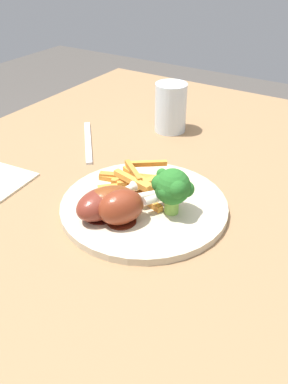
% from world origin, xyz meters
% --- Properties ---
extents(dining_table, '(1.10, 0.88, 0.73)m').
position_xyz_m(dining_table, '(0.00, 0.00, 0.63)').
color(dining_table, '#8E6B47').
rests_on(dining_table, ground_plane).
extents(dinner_plate, '(0.26, 0.26, 0.01)m').
position_xyz_m(dinner_plate, '(-0.07, -0.04, 0.73)').
color(dinner_plate, beige).
rests_on(dinner_plate, dining_table).
extents(broccoli_floret_front, '(0.06, 0.06, 0.07)m').
position_xyz_m(broccoli_floret_front, '(-0.07, -0.09, 0.79)').
color(broccoli_floret_front, '#84BE49').
rests_on(broccoli_floret_front, dinner_plate).
extents(carrot_fries_pile, '(0.11, 0.14, 0.03)m').
position_xyz_m(carrot_fries_pile, '(-0.03, -0.01, 0.75)').
color(carrot_fries_pile, orange).
rests_on(carrot_fries_pile, dinner_plate).
extents(chicken_drumstick_near, '(0.13, 0.11, 0.05)m').
position_xyz_m(chicken_drumstick_near, '(-0.12, -0.02, 0.76)').
color(chicken_drumstick_near, '#55220E').
rests_on(chicken_drumstick_near, dinner_plate).
extents(chicken_drumstick_far, '(0.12, 0.09, 0.05)m').
position_xyz_m(chicken_drumstick_far, '(-0.12, -0.04, 0.77)').
color(chicken_drumstick_far, '#561C0F').
rests_on(chicken_drumstick_far, dinner_plate).
extents(chicken_drumstick_extra, '(0.13, 0.07, 0.04)m').
position_xyz_m(chicken_drumstick_extra, '(-0.13, -0.01, 0.76)').
color(chicken_drumstick_extra, '#4E1911').
rests_on(chicken_drumstick_extra, dinner_plate).
extents(fork, '(0.15, 0.13, 0.00)m').
position_xyz_m(fork, '(0.07, 0.18, 0.73)').
color(fork, silver).
rests_on(fork, dining_table).
extents(water_glass, '(0.07, 0.07, 0.10)m').
position_xyz_m(water_glass, '(0.22, 0.07, 0.78)').
color(water_glass, silver).
rests_on(water_glass, dining_table).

